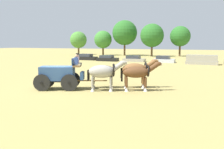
{
  "coord_description": "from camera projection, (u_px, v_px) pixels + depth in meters",
  "views": [
    {
      "loc": [
        11.27,
        -16.2,
        3.71
      ],
      "look_at": [
        4.02,
        1.49,
        1.2
      ],
      "focal_mm": 39.74,
      "sensor_mm": 36.0,
      "label": 1
    }
  ],
  "objects": [
    {
      "name": "parked_vehicle_c",
      "position": [
        134.0,
        59.0,
        47.58
      ],
      "size": [
        4.2,
        1.86,
        1.1
      ],
      "color": "gray",
      "rests_on": "ground"
    },
    {
      "name": "tree_b",
      "position": [
        103.0,
        40.0,
        69.81
      ],
      "size": [
        4.96,
        4.96,
        6.91
      ],
      "color": "brown",
      "rests_on": "ground"
    },
    {
      "name": "show_wagon",
      "position": [
        59.0,
        74.0,
        19.42
      ],
      "size": [
        5.5,
        2.93,
        2.83
      ],
      "color": "#2D4C7A",
      "rests_on": "ground"
    },
    {
      "name": "parked_vehicle_a",
      "position": [
        86.0,
        57.0,
        51.67
      ],
      "size": [
        4.4,
        1.79,
        1.28
      ],
      "color": "black",
      "rests_on": "ground"
    },
    {
      "name": "draft_horse_lead_off",
      "position": [
        138.0,
        73.0,
        18.77
      ],
      "size": [
        2.96,
        1.64,
        2.23
      ],
      "color": "brown",
      "rests_on": "ground"
    },
    {
      "name": "draft_horse_lead_near",
      "position": [
        136.0,
        70.0,
        20.04
      ],
      "size": [
        2.96,
        1.7,
        2.34
      ],
      "color": "brown",
      "rests_on": "ground"
    },
    {
      "name": "tree_e",
      "position": [
        180.0,
        36.0,
        64.53
      ],
      "size": [
        5.28,
        5.28,
        7.86
      ],
      "color": "brown",
      "rests_on": "ground"
    },
    {
      "name": "parked_vehicle_b",
      "position": [
        107.0,
        59.0,
        48.74
      ],
      "size": [
        4.13,
        1.95,
        1.13
      ],
      "color": "black",
      "rests_on": "ground"
    },
    {
      "name": "parked_vehicle_d",
      "position": [
        164.0,
        60.0,
        45.34
      ],
      "size": [
        3.87,
        2.03,
        1.23
      ],
      "color": "silver",
      "rests_on": "ground"
    },
    {
      "name": "tree_d",
      "position": [
        152.0,
        35.0,
        64.25
      ],
      "size": [
        6.09,
        6.09,
        8.47
      ],
      "color": "brown",
      "rests_on": "ground"
    },
    {
      "name": "tree_c",
      "position": [
        125.0,
        33.0,
        68.5
      ],
      "size": [
        6.87,
        6.87,
        9.71
      ],
      "color": "brown",
      "rests_on": "ground"
    },
    {
      "name": "draft_horse_rear_off",
      "position": [
        103.0,
        72.0,
        18.75
      ],
      "size": [
        2.92,
        1.68,
        2.32
      ],
      "color": "#9E998E",
      "rests_on": "ground"
    },
    {
      "name": "tree_a",
      "position": [
        78.0,
        40.0,
        73.51
      ],
      "size": [
        4.93,
        4.93,
        6.84
      ],
      "color": "brown",
      "rests_on": "ground"
    },
    {
      "name": "ground_plane",
      "position": [
        58.0,
        89.0,
        19.58
      ],
      "size": [
        220.0,
        220.0,
        0.0
      ],
      "primitive_type": "plane",
      "color": "#9E8C4C"
    },
    {
      "name": "parked_vehicle_e",
      "position": [
        202.0,
        60.0,
        41.24
      ],
      "size": [
        5.14,
        2.02,
        1.57
      ],
      "color": "gray",
      "rests_on": "ground"
    },
    {
      "name": "draft_horse_rear_near",
      "position": [
        104.0,
        72.0,
        20.06
      ],
      "size": [
        3.04,
        1.72,
        2.2
      ],
      "color": "black",
      "rests_on": "ground"
    }
  ]
}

